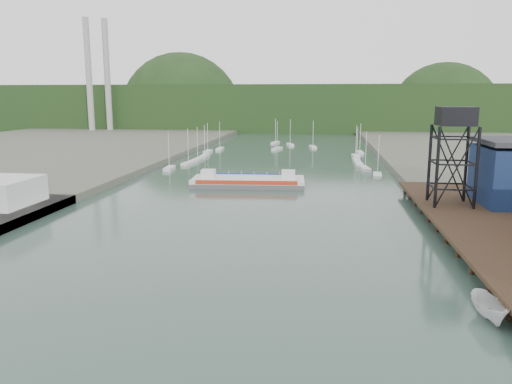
# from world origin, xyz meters

# --- Properties ---
(east_pier) EXTENTS (14.00, 70.00, 2.45)m
(east_pier) POSITION_xyz_m (37.00, 45.00, 1.90)
(east_pier) COLOR black
(east_pier) RESTS_ON ground
(lift_tower) EXTENTS (6.50, 6.50, 16.00)m
(lift_tower) POSITION_xyz_m (35.00, 58.00, 15.65)
(lift_tower) COLOR black
(lift_tower) RESTS_ON east_pier
(marina_sailboats) EXTENTS (57.71, 92.65, 0.90)m
(marina_sailboats) POSITION_xyz_m (0.08, 138.46, 0.35)
(marina_sailboats) COLOR silver
(marina_sailboats) RESTS_ON ground
(smokestacks) EXTENTS (11.20, 8.20, 60.00)m
(smokestacks) POSITION_xyz_m (-106.00, 232.50, 30.00)
(smokestacks) COLOR #9E9F99
(smokestacks) RESTS_ON ground
(distant_hills) EXTENTS (500.00, 120.00, 80.00)m
(distant_hills) POSITION_xyz_m (-3.98, 301.35, 10.38)
(distant_hills) COLOR #1C3216
(distant_hills) RESTS_ON ground
(chain_ferry) EXTENTS (25.58, 11.68, 3.60)m
(chain_ferry) POSITION_xyz_m (-2.53, 82.42, 1.03)
(chain_ferry) COLOR #515153
(chain_ferry) RESTS_ON ground
(motorboat) EXTENTS (2.70, 5.91, 2.21)m
(motorboat) POSITION_xyz_m (29.10, 17.70, 1.11)
(motorboat) COLOR silver
(motorboat) RESTS_ON ground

